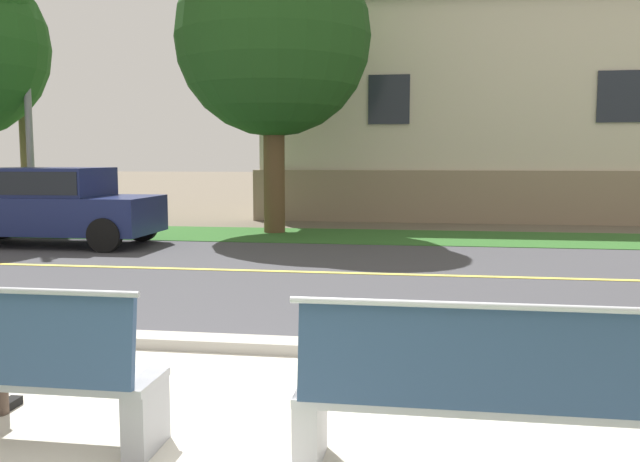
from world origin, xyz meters
TOP-DOWN VIEW (x-y plane):
  - ground_plane at (0.00, 8.00)m, footprint 140.00×140.00m
  - sidewalk_pavement at (0.00, 0.40)m, footprint 44.00×3.60m
  - curb_edge at (0.00, 2.35)m, footprint 44.00×0.30m
  - street_asphalt at (0.00, 6.50)m, footprint 52.00×8.00m
  - road_centre_line at (0.00, 6.50)m, footprint 48.00×0.14m
  - far_verge_grass at (0.00, 11.26)m, footprint 48.00×2.80m
  - bench_right at (1.46, 0.16)m, footprint 2.08×0.48m
  - car_navy_far at (-6.25, 8.90)m, footprint 4.30×1.86m
  - streetlamp at (-7.79, 11.05)m, footprint 0.24×2.10m
  - shade_tree_left at (-2.14, 11.66)m, footprint 4.42×4.42m
  - garden_wall at (2.98, 14.78)m, footprint 13.00×0.36m
  - house_across_street at (3.10, 17.98)m, footprint 13.98×6.91m

SIDE VIEW (x-z plane):
  - ground_plane at x=0.00m, z-range 0.00..0.00m
  - street_asphalt at x=0.00m, z-range 0.00..0.01m
  - sidewalk_pavement at x=0.00m, z-range 0.00..0.01m
  - far_verge_grass at x=0.00m, z-range 0.00..0.02m
  - road_centre_line at x=0.00m, z-range 0.01..0.01m
  - curb_edge at x=0.00m, z-range 0.00..0.11m
  - bench_right at x=1.46m, z-range -0.04..0.97m
  - garden_wall at x=2.98m, z-range 0.00..1.40m
  - car_navy_far at x=-6.25m, z-range 0.08..1.62m
  - house_across_street at x=3.10m, z-range 0.04..6.60m
  - streetlamp at x=-7.79m, z-range 0.51..8.10m
  - shade_tree_left at x=-2.14m, z-range 1.09..8.39m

